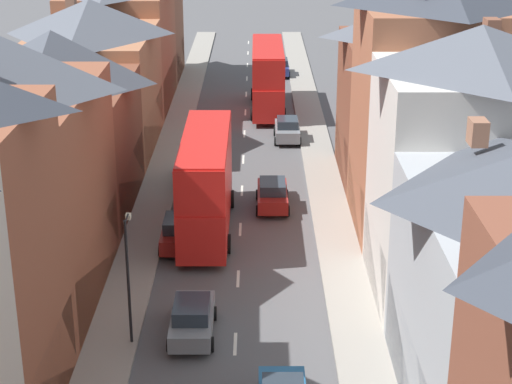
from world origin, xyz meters
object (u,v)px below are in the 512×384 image
(double_decker_bus_mid_street, at_px, (266,76))
(car_parked_left_a, at_px, (271,194))
(car_near_silver, at_px, (278,67))
(car_mid_white, at_px, (190,318))
(double_decker_bus_lead, at_px, (204,181))
(car_parked_right_b, at_px, (177,232))
(car_parked_right_a, at_px, (191,170))
(car_near_blue, at_px, (285,129))
(street_lamp, at_px, (126,272))

(double_decker_bus_mid_street, height_order, car_parked_left_a, double_decker_bus_mid_street)
(car_near_silver, xyz_separation_m, car_mid_white, (-4.90, -48.58, 0.00))
(car_near_silver, bearing_deg, double_decker_bus_lead, -97.50)
(double_decker_bus_mid_street, bearing_deg, car_parked_right_b, -100.29)
(car_near_silver, distance_m, car_parked_right_a, 30.41)
(double_decker_bus_lead, xyz_separation_m, car_near_silver, (4.91, 37.31, -2.00))
(car_near_blue, height_order, car_parked_right_a, car_near_blue)
(street_lamp, bearing_deg, double_decker_bus_mid_street, 80.61)
(car_parked_left_a, height_order, street_lamp, street_lamp)
(car_parked_left_a, relative_size, car_mid_white, 0.99)
(double_decker_bus_lead, distance_m, street_lamp, 12.11)
(car_parked_right_b, bearing_deg, car_near_blue, 71.55)
(car_near_blue, bearing_deg, double_decker_bus_lead, -106.73)
(double_decker_bus_lead, bearing_deg, street_lamp, -101.64)
(car_mid_white, height_order, street_lamp, street_lamp)
(car_near_blue, xyz_separation_m, car_mid_white, (-4.90, -27.61, -0.03))
(double_decker_bus_mid_street, bearing_deg, car_parked_left_a, -89.98)
(car_mid_white, relative_size, street_lamp, 0.75)
(double_decker_bus_lead, distance_m, car_parked_right_a, 7.90)
(car_parked_left_a, distance_m, car_parked_right_a, 6.54)
(double_decker_bus_lead, bearing_deg, car_near_silver, 82.50)
(car_mid_white, bearing_deg, car_near_blue, 79.94)
(double_decker_bus_lead, xyz_separation_m, car_parked_left_a, (3.61, 3.20, -1.97))
(car_parked_right_a, bearing_deg, double_decker_bus_mid_street, 74.09)
(double_decker_bus_lead, distance_m, car_parked_right_b, 3.26)
(car_near_blue, bearing_deg, street_lamp, -104.62)
(double_decker_bus_lead, height_order, double_decker_bus_mid_street, same)
(car_parked_left_a, xyz_separation_m, car_parked_right_a, (-4.90, 4.33, -0.00))
(car_near_silver, distance_m, car_parked_right_b, 40.04)
(street_lamp, bearing_deg, car_mid_white, 13.18)
(car_near_silver, relative_size, car_parked_right_b, 0.96)
(double_decker_bus_mid_street, height_order, car_near_blue, double_decker_bus_mid_street)
(car_near_blue, height_order, car_mid_white, car_near_blue)
(car_near_silver, relative_size, car_parked_left_a, 0.93)
(car_near_blue, relative_size, car_parked_right_a, 0.88)
(double_decker_bus_mid_street, xyz_separation_m, car_parked_right_a, (-4.89, -17.16, -1.97))
(double_decker_bus_lead, bearing_deg, car_parked_right_b, -119.81)
(double_decker_bus_lead, height_order, car_parked_left_a, double_decker_bus_lead)
(double_decker_bus_mid_street, height_order, car_near_silver, double_decker_bus_mid_street)
(double_decker_bus_lead, height_order, car_parked_right_a, double_decker_bus_lead)
(car_near_blue, bearing_deg, car_mid_white, -100.06)
(double_decker_bus_lead, bearing_deg, car_near_blue, 73.27)
(double_decker_bus_lead, distance_m, double_decker_bus_mid_street, 24.96)
(double_decker_bus_mid_street, height_order, car_parked_right_b, double_decker_bus_mid_street)
(car_parked_right_a, xyz_separation_m, car_mid_white, (1.30, -18.81, -0.02))
(car_near_blue, bearing_deg, car_parked_right_a, -125.17)
(double_decker_bus_mid_street, xyz_separation_m, car_parked_right_b, (-4.89, -26.95, -1.97))
(double_decker_bus_mid_street, relative_size, car_parked_right_a, 2.45)
(car_parked_left_a, xyz_separation_m, car_parked_right_b, (-4.90, -5.46, 0.00))
(car_parked_right_a, bearing_deg, car_near_silver, 78.24)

